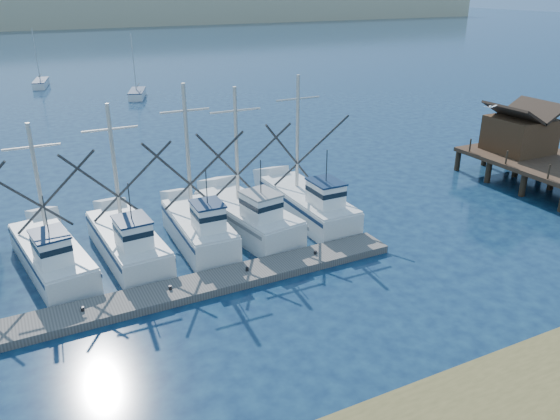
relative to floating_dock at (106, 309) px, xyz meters
The scene contains 8 objects.
ground 12.16m from the floating_dock, 32.17° to the right, with size 500.00×500.00×0.00m, color #0C1A35.
floating_dock is the anchor object (origin of this frame).
timber_pier 31.94m from the floating_dock, ahead, with size 7.00×20.00×8.00m.
dune_ridge 203.84m from the floating_dock, 87.10° to the left, with size 360.00×60.00×10.00m, color tan.
trawler_fleet 5.22m from the floating_dock, 74.96° to the left, with size 29.76×8.62×8.99m.
sailboat_near 51.59m from the floating_dock, 75.60° to the left, with size 3.38×5.59×8.10m.
sailboat_far 64.38m from the floating_dock, 88.01° to the left, with size 2.74×6.20×8.10m.
flying_gull 27.26m from the floating_dock, ahead, with size 1.11×0.20×0.20m.
Camera 1 is at (-12.64, -15.93, 13.87)m, focal length 35.00 mm.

